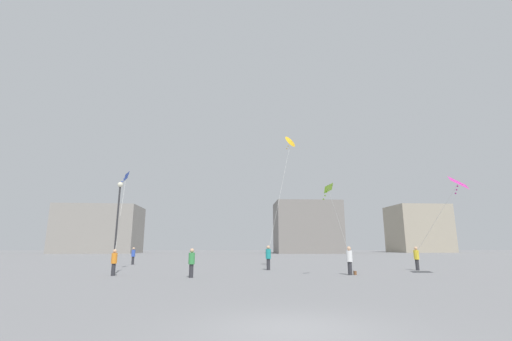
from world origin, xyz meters
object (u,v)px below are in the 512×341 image
object	(u,v)px
person_in_green	(192,262)
lamppost_east	(118,213)
building_left_hall	(100,229)
person_in_blue	(133,255)
kite_cobalt_delta	(125,178)
kite_lime_delta	(328,190)
building_centre_hall	(307,227)
handbag_beside_flyer	(355,273)
kite_magenta_delta	(458,183)
person_in_teal	(268,257)
person_in_yellow	(417,257)
building_right_hall	(418,229)
kite_amber_diamond	(291,142)
person_in_white	(349,259)
person_in_orange	(114,261)

from	to	relation	value
person_in_green	lamppost_east	distance (m)	6.52
building_left_hall	person_in_blue	bearing A→B (deg)	-66.09
kite_cobalt_delta	lamppost_east	distance (m)	5.54
person_in_green	kite_lime_delta	size ratio (longest dim) A/B	0.39
building_left_hall	person_in_green	bearing A→B (deg)	-65.42
person_in_green	building_centre_hall	bearing A→B (deg)	138.02
building_left_hall	handbag_beside_flyer	size ratio (longest dim) A/B	63.77
building_centre_hall	handbag_beside_flyer	xyz separation A→B (m)	(-10.60, -66.75, -6.41)
kite_magenta_delta	building_centre_hall	world-z (taller)	building_centre_hall
kite_magenta_delta	person_in_teal	bearing A→B (deg)	150.54
person_in_green	person_in_yellow	bearing A→B (deg)	82.87
person_in_green	building_right_hall	distance (m)	98.50
lamppost_east	building_right_hall	bearing A→B (deg)	51.38
person_in_teal	kite_amber_diamond	distance (m)	10.22
kite_magenta_delta	building_right_hall	xyz separation A→B (m)	(40.07, 80.41, 1.07)
kite_amber_diamond	building_right_hall	xyz separation A→B (m)	(49.56, 72.28, -4.04)
person_in_yellow	kite_lime_delta	bearing A→B (deg)	171.52
person_in_blue	lamppost_east	world-z (taller)	lamppost_east
person_in_blue	lamppost_east	distance (m)	13.41
person_in_blue	lamppost_east	bearing A→B (deg)	-117.35
person_in_teal	kite_cobalt_delta	size ratio (longest dim) A/B	0.29
person_in_white	person_in_orange	xyz separation A→B (m)	(-15.02, 0.25, -0.09)
kite_magenta_delta	person_in_orange	bearing A→B (deg)	175.10
person_in_teal	lamppost_east	bearing A→B (deg)	110.15
person_in_yellow	person_in_green	size ratio (longest dim) A/B	1.06
kite_cobalt_delta	building_centre_hall	bearing A→B (deg)	66.09
kite_lime_delta	building_right_hall	distance (m)	94.17
person_in_teal	kite_lime_delta	world-z (taller)	kite_lime_delta
person_in_white	person_in_green	xyz separation A→B (m)	(-9.97, -1.40, -0.06)
person_in_white	person_in_orange	distance (m)	15.03
person_in_white	building_left_hall	distance (m)	83.12
kite_cobalt_delta	building_right_hall	xyz separation A→B (m)	(63.31, 73.53, -0.37)
building_right_hall	person_in_yellow	bearing A→B (deg)	-118.36
building_left_hall	building_centre_hall	world-z (taller)	building_centre_hall
person_in_orange	building_right_hall	bearing A→B (deg)	52.34
kite_lime_delta	kite_cobalt_delta	bearing A→B (deg)	154.22
building_left_hall	handbag_beside_flyer	distance (m)	83.27
person_in_green	lamppost_east	xyz separation A→B (m)	(-5.29, 2.30, 3.04)
person_in_yellow	kite_lime_delta	world-z (taller)	kite_lime_delta
person_in_teal	building_right_hall	world-z (taller)	building_right_hall
building_right_hall	handbag_beside_flyer	size ratio (longest dim) A/B	48.16
lamppost_east	building_left_hall	bearing A→B (deg)	111.65
kite_amber_diamond	kite_magenta_delta	bearing A→B (deg)	-40.57
person_in_white	person_in_yellow	distance (m)	7.60
kite_magenta_delta	lamppost_east	bearing A→B (deg)	173.47
person_in_orange	person_in_green	bearing A→B (deg)	-17.39
person_in_white	kite_lime_delta	xyz separation A→B (m)	(-1.70, -1.84, 4.25)
building_right_hall	person_in_green	bearing A→B (deg)	-125.37
person_in_white	lamppost_east	world-z (taller)	lamppost_east
person_in_green	building_left_hall	xyz separation A→B (m)	(-33.08, 72.32, 5.15)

